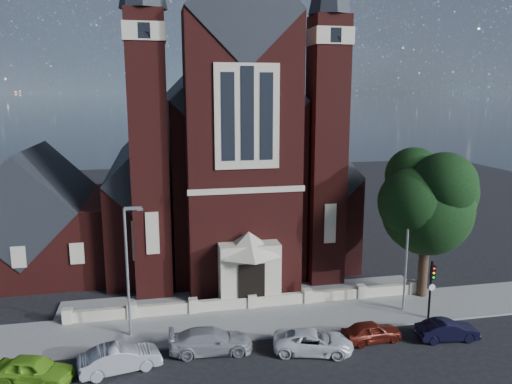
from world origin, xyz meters
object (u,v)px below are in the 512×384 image
(parish_hall, at_px, (36,222))
(street_lamp_left, at_px, (128,265))
(car_lime_van, at_px, (34,370))
(car_silver_a, at_px, (120,358))
(car_silver_b, at_px, (211,341))
(car_dark_red, at_px, (371,332))
(car_white_suv, at_px, (313,342))
(church, at_px, (219,160))
(traffic_signal, at_px, (431,283))
(car_navy, at_px, (447,330))
(street_tree, at_px, (431,204))
(street_lamp_right, at_px, (408,246))

(parish_hall, distance_m, street_lamp_left, 16.18)
(car_lime_van, bearing_deg, car_silver_a, -68.72)
(car_silver_b, relative_size, car_dark_red, 1.31)
(car_silver_b, distance_m, car_white_suv, 5.84)
(church, distance_m, car_lime_van, 27.24)
(traffic_signal, distance_m, car_navy, 3.31)
(traffic_signal, bearing_deg, car_silver_a, -173.53)
(car_silver_a, distance_m, car_navy, 19.02)
(traffic_signal, bearing_deg, church, 118.20)
(street_lamp_left, height_order, car_silver_a, street_lamp_left)
(car_lime_van, bearing_deg, street_lamp_left, -31.43)
(car_white_suv, height_order, car_dark_red, car_white_suv)
(parish_hall, distance_m, car_lime_van, 18.62)
(street_lamp_left, bearing_deg, parish_hall, 120.02)
(street_lamp_left, distance_m, car_lime_van, 7.31)
(parish_hall, xyz_separation_m, car_dark_red, (22.09, -17.47, -3.39))
(church, relative_size, street_tree, 3.26)
(church, distance_m, street_lamp_left, 20.84)
(street_lamp_right, distance_m, car_silver_b, 14.34)
(car_lime_van, bearing_deg, car_white_suv, -71.73)
(church, distance_m, car_silver_b, 23.25)
(street_tree, distance_m, car_silver_a, 22.56)
(parish_hall, bearing_deg, car_dark_red, -38.33)
(street_tree, height_order, street_lamp_right, street_tree)
(church, bearing_deg, traffic_signal, -61.80)
(street_lamp_left, xyz_separation_m, car_silver_a, (-0.47, -3.77, -3.89))
(street_lamp_left, relative_size, car_silver_b, 1.71)
(car_lime_van, relative_size, car_silver_b, 0.85)
(parish_hall, bearing_deg, street_tree, -23.26)
(car_navy, bearing_deg, traffic_signal, -3.26)
(parish_hall, height_order, street_lamp_left, parish_hall)
(car_white_suv, bearing_deg, car_dark_red, -66.79)
(car_navy, bearing_deg, car_white_suv, 93.01)
(car_navy, bearing_deg, street_lamp_right, 11.99)
(street_tree, height_order, car_navy, street_tree)
(parish_hall, distance_m, car_white_suv, 25.88)
(car_navy, bearing_deg, street_lamp_left, 81.80)
(street_lamp_left, bearing_deg, car_silver_a, -97.03)
(church, relative_size, traffic_signal, 8.72)
(church, relative_size, car_navy, 9.45)
(street_lamp_right, bearing_deg, church, 118.04)
(car_lime_van, bearing_deg, traffic_signal, -65.96)
(street_lamp_left, relative_size, street_lamp_right, 1.00)
(parish_hall, xyz_separation_m, car_navy, (26.64, -18.21, -3.40))
(parish_hall, distance_m, traffic_signal, 31.20)
(street_lamp_right, height_order, traffic_signal, street_lamp_right)
(street_tree, xyz_separation_m, car_silver_a, (-20.97, -5.48, -6.25))
(street_lamp_left, height_order, car_dark_red, street_lamp_left)
(parish_hall, distance_m, car_silver_a, 19.62)
(church, height_order, car_navy, church)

